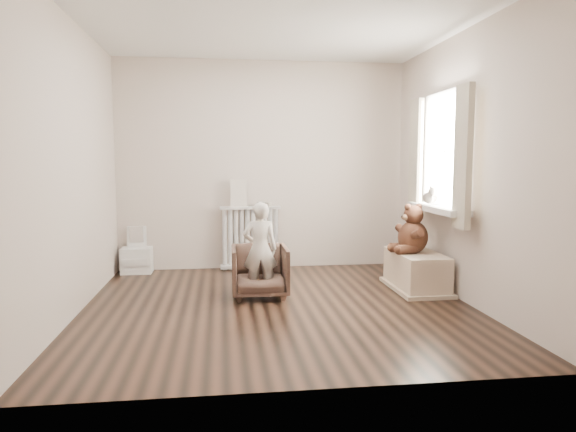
{
  "coord_description": "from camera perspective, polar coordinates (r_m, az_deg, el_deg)",
  "views": [
    {
      "loc": [
        -0.52,
        -4.68,
        1.35
      ],
      "look_at": [
        0.15,
        0.45,
        0.8
      ],
      "focal_mm": 32.0,
      "sensor_mm": 36.0,
      "label": 1
    }
  ],
  "objects": [
    {
      "name": "teddy_bear",
      "position": [
        5.55,
        13.73,
        -1.14
      ],
      "size": [
        0.46,
        0.38,
        0.51
      ],
      "primitive_type": null,
      "rotation": [
        0.0,
        0.0,
        0.16
      ],
      "color": "#341B10",
      "rests_on": "toy_bench"
    },
    {
      "name": "window",
      "position": [
        5.48,
        17.29,
        6.84
      ],
      "size": [
        0.03,
        0.9,
        1.1
      ],
      "primitive_type": "cube",
      "color": "white",
      "rests_on": "right_wall"
    },
    {
      "name": "left_wall",
      "position": [
        4.85,
        -22.83,
        5.0
      ],
      "size": [
        0.02,
        3.6,
        2.6
      ],
      "primitive_type": "cube",
      "color": "beige",
      "rests_on": "ground"
    },
    {
      "name": "front_wall",
      "position": [
        2.93,
        2.78,
        5.07
      ],
      "size": [
        3.6,
        0.02,
        2.6
      ],
      "primitive_type": "cube",
      "color": "beige",
      "rests_on": "ground"
    },
    {
      "name": "child",
      "position": [
        5.07,
        -3.13,
        -3.71
      ],
      "size": [
        0.34,
        0.23,
        0.94
      ],
      "primitive_type": "imported",
      "rotation": [
        0.0,
        0.0,
        3.13
      ],
      "color": "white",
      "rests_on": "armchair"
    },
    {
      "name": "window_sill",
      "position": [
        5.46,
        16.24,
        0.78
      ],
      "size": [
        0.22,
        1.1,
        0.06
      ],
      "primitive_type": "cube",
      "color": "silver",
      "rests_on": "right_wall"
    },
    {
      "name": "curtain_right",
      "position": [
        5.96,
        14.01,
        6.28
      ],
      "size": [
        0.06,
        0.26,
        1.3
      ],
      "primitive_type": "cube",
      "color": "#C2B69C",
      "rests_on": "right_wall"
    },
    {
      "name": "floor",
      "position": [
        4.9,
        -1.08,
        -9.93
      ],
      "size": [
        3.6,
        3.6,
        0.01
      ],
      "primitive_type": "cube",
      "color": "black",
      "rests_on": "ground"
    },
    {
      "name": "tin_b",
      "position": [
        6.41,
        -2.23,
        1.31
      ],
      "size": [
        0.09,
        0.09,
        0.05
      ],
      "primitive_type": "cylinder",
      "color": "#A59E8C",
      "rests_on": "radiator"
    },
    {
      "name": "paper_doll",
      "position": [
        6.37,
        -5.5,
        2.55
      ],
      "size": [
        0.2,
        0.02,
        0.34
      ],
      "primitive_type": "cube",
      "color": "beige",
      "rests_on": "radiator"
    },
    {
      "name": "toy_vanity",
      "position": [
        6.5,
        -16.48,
        -3.69
      ],
      "size": [
        0.36,
        0.26,
        0.57
      ],
      "primitive_type": "cube",
      "color": "silver",
      "rests_on": "floor"
    },
    {
      "name": "tin_a",
      "position": [
        6.4,
        -3.02,
        1.34
      ],
      "size": [
        0.1,
        0.1,
        0.06
      ],
      "primitive_type": "cylinder",
      "color": "#A59E8C",
      "rests_on": "radiator"
    },
    {
      "name": "plush_cat",
      "position": [
        5.6,
        15.48,
        2.27
      ],
      "size": [
        0.22,
        0.26,
        0.19
      ],
      "primitive_type": null,
      "rotation": [
        0.0,
        0.0,
        0.4
      ],
      "color": "#6A635B",
      "rests_on": "window_sill"
    },
    {
      "name": "curtain_left",
      "position": [
        4.91,
        18.88,
        6.21
      ],
      "size": [
        0.06,
        0.26,
        1.3
      ],
      "primitive_type": "cube",
      "color": "#C2B69C",
      "rests_on": "right_wall"
    },
    {
      "name": "right_wall",
      "position": [
        5.22,
        19.01,
        5.19
      ],
      "size": [
        0.02,
        3.6,
        2.6
      ],
      "primitive_type": "cube",
      "color": "beige",
      "rests_on": "ground"
    },
    {
      "name": "toy_bench",
      "position": [
        5.63,
        14.07,
        -5.91
      ],
      "size": [
        0.44,
        0.84,
        0.4
      ],
      "primitive_type": "cube",
      "color": "beige",
      "rests_on": "floor"
    },
    {
      "name": "armchair",
      "position": [
        5.17,
        -3.16,
        -6.14
      ],
      "size": [
        0.56,
        0.57,
        0.52
      ],
      "primitive_type": "imported",
      "rotation": [
        0.0,
        0.0,
        -0.01
      ],
      "color": "#4F372C",
      "rests_on": "floor"
    },
    {
      "name": "ceiling",
      "position": [
        4.87,
        -1.14,
        20.94
      ],
      "size": [
        3.6,
        3.6,
        0.01
      ],
      "primitive_type": "cube",
      "color": "white",
      "rests_on": "ground"
    },
    {
      "name": "radiator",
      "position": [
        6.44,
        -4.2,
        -2.51
      ],
      "size": [
        0.75,
        0.14,
        0.79
      ],
      "primitive_type": "cube",
      "color": "silver",
      "rests_on": "floor"
    },
    {
      "name": "back_wall",
      "position": [
        6.5,
        -2.86,
        5.63
      ],
      "size": [
        3.6,
        0.02,
        2.6
      ],
      "primitive_type": "cube",
      "color": "beige",
      "rests_on": "ground"
    }
  ]
}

